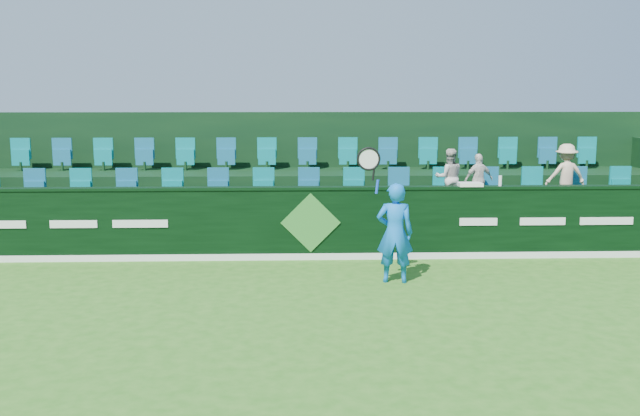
{
  "coord_description": "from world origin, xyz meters",
  "views": [
    {
      "loc": [
        -0.25,
        -8.93,
        3.06
      ],
      "look_at": [
        0.14,
        2.8,
        1.15
      ],
      "focal_mm": 40.0,
      "sensor_mm": 36.0,
      "label": 1
    }
  ],
  "objects_px": {
    "towel": "(470,184)",
    "drinks_bottle": "(500,181)",
    "tennis_player": "(394,232)",
    "spectator_middle": "(479,180)",
    "spectator_right": "(566,175)",
    "spectator_left": "(449,177)"
  },
  "relations": [
    {
      "from": "spectator_left",
      "to": "spectator_right",
      "type": "distance_m",
      "value": 2.36
    },
    {
      "from": "spectator_right",
      "to": "drinks_bottle",
      "type": "xyz_separation_m",
      "value": [
        -1.65,
        -1.12,
        0.03
      ]
    },
    {
      "from": "towel",
      "to": "spectator_middle",
      "type": "bearing_deg",
      "value": 68.26
    },
    {
      "from": "spectator_middle",
      "to": "towel",
      "type": "distance_m",
      "value": 1.21
    },
    {
      "from": "drinks_bottle",
      "to": "spectator_middle",
      "type": "bearing_deg",
      "value": 95.71
    },
    {
      "from": "towel",
      "to": "drinks_bottle",
      "type": "relative_size",
      "value": 2.22
    },
    {
      "from": "tennis_player",
      "to": "spectator_right",
      "type": "relative_size",
      "value": 1.79
    },
    {
      "from": "towel",
      "to": "drinks_bottle",
      "type": "distance_m",
      "value": 0.56
    },
    {
      "from": "tennis_player",
      "to": "spectator_left",
      "type": "height_order",
      "value": "tennis_player"
    },
    {
      "from": "tennis_player",
      "to": "drinks_bottle",
      "type": "bearing_deg",
      "value": 37.76
    },
    {
      "from": "spectator_middle",
      "to": "drinks_bottle",
      "type": "relative_size",
      "value": 5.4
    },
    {
      "from": "spectator_right",
      "to": "drinks_bottle",
      "type": "bearing_deg",
      "value": 31.66
    },
    {
      "from": "tennis_player",
      "to": "spectator_middle",
      "type": "relative_size",
      "value": 2.12
    },
    {
      "from": "spectator_right",
      "to": "towel",
      "type": "distance_m",
      "value": 2.47
    },
    {
      "from": "spectator_right",
      "to": "spectator_left",
      "type": "bearing_deg",
      "value": -2.55
    },
    {
      "from": "spectator_left",
      "to": "spectator_middle",
      "type": "height_order",
      "value": "spectator_left"
    },
    {
      "from": "tennis_player",
      "to": "drinks_bottle",
      "type": "distance_m",
      "value": 2.83
    },
    {
      "from": "spectator_left",
      "to": "spectator_middle",
      "type": "distance_m",
      "value": 0.6
    },
    {
      "from": "tennis_player",
      "to": "towel",
      "type": "bearing_deg",
      "value": 46.13
    },
    {
      "from": "spectator_left",
      "to": "drinks_bottle",
      "type": "xyz_separation_m",
      "value": [
        0.71,
        -1.12,
        0.07
      ]
    },
    {
      "from": "tennis_player",
      "to": "drinks_bottle",
      "type": "xyz_separation_m",
      "value": [
        2.18,
        1.69,
        0.61
      ]
    },
    {
      "from": "spectator_middle",
      "to": "drinks_bottle",
      "type": "distance_m",
      "value": 1.13
    }
  ]
}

